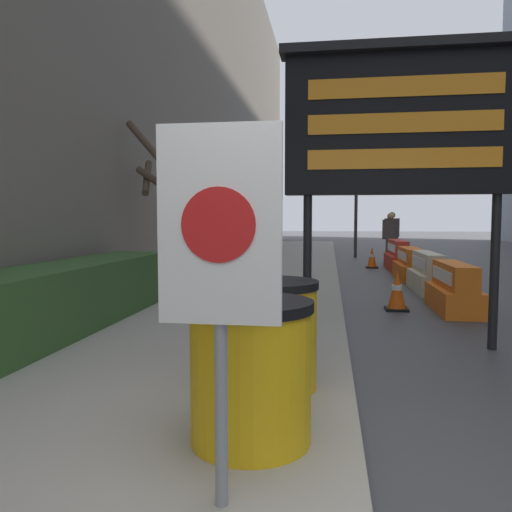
{
  "coord_description": "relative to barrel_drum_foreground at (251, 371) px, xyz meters",
  "views": [
    {
      "loc": [
        -0.21,
        -2.1,
        1.45
      ],
      "look_at": [
        -1.2,
        4.64,
        0.95
      ],
      "focal_mm": 35.0,
      "sensor_mm": 36.0,
      "label": 1
    }
  ],
  "objects": [
    {
      "name": "jersey_barrier_cream",
      "position": [
        2.4,
        7.51,
        -0.21
      ],
      "size": [
        0.55,
        1.76,
        0.79
      ],
      "color": "beige",
      "rests_on": "ground_plane"
    },
    {
      "name": "jersey_barrier_red_striped",
      "position": [
        2.4,
        11.94,
        -0.18
      ],
      "size": [
        0.57,
        2.09,
        0.85
      ],
      "color": "red",
      "rests_on": "ground_plane"
    },
    {
      "name": "jersey_barrier_orange_near",
      "position": [
        2.4,
        5.32,
        -0.22
      ],
      "size": [
        0.6,
        1.6,
        0.77
      ],
      "color": "orange",
      "rests_on": "ground_plane"
    },
    {
      "name": "pedestrian_passerby",
      "position": [
        2.64,
        15.43,
        0.45
      ],
      "size": [
        0.52,
        0.49,
        1.72
      ],
      "rotation": [
        0.0,
        0.0,
        2.48
      ],
      "color": "#514C42",
      "rests_on": "ground_plane"
    },
    {
      "name": "jersey_barrier_orange_far",
      "position": [
        2.4,
        9.61,
        -0.22
      ],
      "size": [
        0.65,
        1.77,
        0.76
      ],
      "color": "orange",
      "rests_on": "ground_plane"
    },
    {
      "name": "barrel_drum_foreground",
      "position": [
        0.0,
        0.0,
        0.0
      ],
      "size": [
        0.74,
        0.74,
        0.84
      ],
      "color": "yellow",
      "rests_on": "sidewalk_left"
    },
    {
      "name": "message_board",
      "position": [
        1.23,
        2.96,
        1.96
      ],
      "size": [
        2.7,
        0.36,
        3.37
      ],
      "color": "black",
      "rests_on": "ground_plane"
    },
    {
      "name": "traffic_cone_near",
      "position": [
        1.52,
        5.29,
        -0.25
      ],
      "size": [
        0.36,
        0.36,
        0.63
      ],
      "color": "black",
      "rests_on": "ground_plane"
    },
    {
      "name": "hedge_strip",
      "position": [
        -2.68,
        2.75,
        -0.03
      ],
      "size": [
        0.9,
        4.77,
        0.78
      ],
      "color": "#335628",
      "rests_on": "sidewalk_left"
    },
    {
      "name": "pedestrian_worker",
      "position": [
        2.4,
        13.76,
        0.42
      ],
      "size": [
        0.5,
        0.48,
        1.66
      ],
      "rotation": [
        0.0,
        0.0,
        2.45
      ],
      "color": "#514C42",
      "rests_on": "ground_plane"
    },
    {
      "name": "bare_tree",
      "position": [
        -2.41,
        6.22,
        1.15
      ],
      "size": [
        1.87,
        2.02,
        3.15
      ],
      "color": "#4C3D2D",
      "rests_on": "sidewalk_left"
    },
    {
      "name": "traffic_cone_far",
      "position": [
        2.72,
        14.38,
        -0.2
      ],
      "size": [
        0.41,
        0.41,
        0.73
      ],
      "color": "black",
      "rests_on": "ground_plane"
    },
    {
      "name": "traffic_cone_mid",
      "position": [
        1.71,
        12.36,
        -0.25
      ],
      "size": [
        0.36,
        0.36,
        0.63
      ],
      "color": "black",
      "rests_on": "ground_plane"
    },
    {
      "name": "barrel_drum_middle",
      "position": [
        0.01,
        0.96,
        0.0
      ],
      "size": [
        0.74,
        0.74,
        0.84
      ],
      "color": "yellow",
      "rests_on": "sidewalk_left"
    },
    {
      "name": "warning_sign",
      "position": [
        -0.03,
        -0.7,
        0.75
      ],
      "size": [
        0.55,
        0.08,
        1.73
      ],
      "color": "gray",
      "rests_on": "sidewalk_left"
    },
    {
      "name": "traffic_light_near_curb",
      "position": [
        1.43,
        16.44,
        2.4
      ],
      "size": [
        0.28,
        0.45,
        4.1
      ],
      "color": "#2D2D30",
      "rests_on": "ground_plane"
    }
  ]
}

